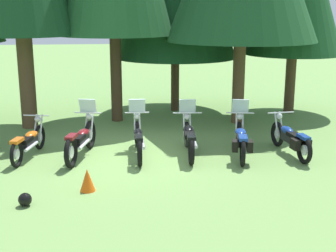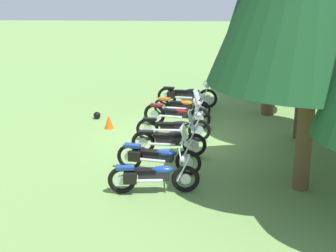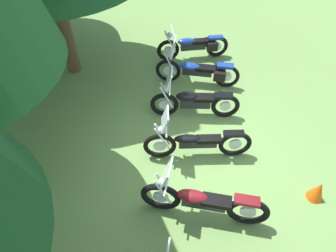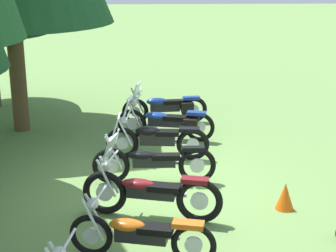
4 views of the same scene
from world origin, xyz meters
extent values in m
plane|color=#6B934C|center=(0.00, 0.00, 0.00)|extent=(80.00, 80.00, 0.00)
torus|color=black|center=(-3.99, 1.26, 0.38)|extent=(0.23, 0.78, 0.77)
cylinder|color=silver|center=(-3.99, 1.26, 0.38)|extent=(0.09, 0.30, 0.29)
torus|color=black|center=(-4.23, -0.36, 0.38)|extent=(0.23, 0.78, 0.77)
cylinder|color=silver|center=(-4.23, -0.36, 0.38)|extent=(0.09, 0.30, 0.29)
cube|color=black|center=(-4.11, 0.45, 0.50)|extent=(0.30, 0.83, 0.25)
ellipsoid|color=black|center=(-4.07, 0.67, 0.65)|extent=(0.31, 0.60, 0.20)
cube|color=black|center=(-4.14, 0.23, 0.62)|extent=(0.29, 0.56, 0.10)
cube|color=black|center=(-4.22, -0.28, 0.74)|extent=(0.23, 0.46, 0.08)
cylinder|color=silver|center=(-4.06, 1.21, 0.68)|extent=(0.09, 0.34, 0.65)
cylinder|color=silver|center=(-3.93, 1.19, 0.68)|extent=(0.09, 0.34, 0.65)
cylinder|color=silver|center=(-4.01, 1.12, 1.02)|extent=(0.74, 0.15, 0.04)
sphere|color=silver|center=(-3.99, 1.21, 0.90)|extent=(0.19, 0.19, 0.17)
cylinder|color=silver|center=(-4.02, 0.25, 0.40)|extent=(0.20, 0.81, 0.08)
cube|color=black|center=(-4.34, -0.14, 0.48)|extent=(0.19, 0.34, 0.26)
cube|color=black|center=(-4.06, -0.18, 0.48)|extent=(0.19, 0.34, 0.26)
torus|color=black|center=(-2.54, 1.00, 0.33)|extent=(0.23, 0.66, 0.65)
cylinder|color=silver|center=(-2.54, 1.00, 0.33)|extent=(0.10, 0.26, 0.25)
torus|color=black|center=(-2.87, -0.47, 0.33)|extent=(0.23, 0.66, 0.65)
cylinder|color=silver|center=(-2.87, -0.47, 0.33)|extent=(0.10, 0.26, 0.25)
cube|color=black|center=(-2.71, 0.27, 0.42)|extent=(0.37, 0.77, 0.21)
ellipsoid|color=#D16014|center=(-2.66, 0.47, 0.55)|extent=(0.38, 0.58, 0.16)
cube|color=black|center=(-2.75, 0.07, 0.52)|extent=(0.35, 0.54, 0.10)
cube|color=#D16014|center=(-2.85, -0.39, 0.64)|extent=(0.29, 0.47, 0.08)
cylinder|color=silver|center=(-2.63, 0.96, 0.62)|extent=(0.12, 0.34, 0.65)
cylinder|color=silver|center=(-2.47, 0.93, 0.62)|extent=(0.12, 0.34, 0.65)
cylinder|color=silver|center=(-2.57, 0.87, 0.96)|extent=(0.68, 0.19, 0.04)
sphere|color=silver|center=(-2.55, 0.95, 0.84)|extent=(0.20, 0.20, 0.17)
cylinder|color=silver|center=(-2.61, 0.08, 0.35)|extent=(0.24, 0.74, 0.08)
torus|color=black|center=(-1.19, 0.90, 0.39)|extent=(0.30, 0.78, 0.78)
cylinder|color=silver|center=(-1.19, 0.90, 0.39)|extent=(0.12, 0.30, 0.30)
torus|color=black|center=(-1.58, -0.67, 0.39)|extent=(0.30, 0.78, 0.78)
cylinder|color=silver|center=(-1.58, -0.67, 0.39)|extent=(0.12, 0.30, 0.30)
cube|color=black|center=(-1.38, 0.12, 0.48)|extent=(0.40, 0.83, 0.20)
ellipsoid|color=maroon|center=(-1.33, 0.33, 0.60)|extent=(0.40, 0.62, 0.16)
cube|color=black|center=(-1.44, -0.10, 0.57)|extent=(0.37, 0.58, 0.10)
cube|color=maroon|center=(-1.56, -0.59, 0.75)|extent=(0.30, 0.47, 0.08)
cylinder|color=silver|center=(-1.28, 0.86, 0.69)|extent=(0.12, 0.34, 0.65)
cylinder|color=silver|center=(-1.13, 0.83, 0.69)|extent=(0.12, 0.34, 0.65)
cylinder|color=silver|center=(-1.22, 0.77, 1.02)|extent=(0.70, 0.20, 0.04)
sphere|color=silver|center=(-1.20, 0.85, 0.90)|extent=(0.21, 0.21, 0.17)
cylinder|color=silver|center=(-1.30, -0.09, 0.41)|extent=(0.27, 0.80, 0.08)
cube|color=silver|center=(-1.22, 0.79, 1.20)|extent=(0.46, 0.25, 0.39)
torus|color=black|center=(0.08, 0.88, 0.36)|extent=(0.12, 0.73, 0.72)
cylinder|color=silver|center=(0.08, 0.88, 0.36)|extent=(0.06, 0.28, 0.28)
torus|color=black|center=(0.05, -0.77, 0.36)|extent=(0.12, 0.73, 0.72)
cylinder|color=silver|center=(0.05, -0.77, 0.36)|extent=(0.06, 0.28, 0.28)
cube|color=black|center=(0.06, 0.05, 0.45)|extent=(0.19, 0.82, 0.20)
ellipsoid|color=black|center=(0.07, 0.28, 0.58)|extent=(0.23, 0.59, 0.16)
cube|color=black|center=(0.06, -0.17, 0.55)|extent=(0.22, 0.55, 0.10)
cube|color=black|center=(0.05, -0.69, 0.70)|extent=(0.17, 0.44, 0.08)
cylinder|color=silver|center=(0.02, 0.82, 0.66)|extent=(0.05, 0.34, 0.65)
cylinder|color=silver|center=(0.15, 0.82, 0.66)|extent=(0.05, 0.34, 0.65)
cylinder|color=silver|center=(0.08, 0.74, 1.00)|extent=(0.65, 0.05, 0.04)
sphere|color=silver|center=(0.08, 0.83, 0.88)|extent=(0.17, 0.17, 0.17)
cylinder|color=silver|center=(0.17, -0.13, 0.38)|extent=(0.10, 0.82, 0.08)
cube|color=silver|center=(0.08, 0.76, 1.18)|extent=(0.44, 0.16, 0.39)
torus|color=black|center=(1.43, 0.72, 0.35)|extent=(0.17, 0.71, 0.71)
cylinder|color=silver|center=(1.43, 0.72, 0.35)|extent=(0.07, 0.27, 0.27)
torus|color=black|center=(1.30, -0.79, 0.35)|extent=(0.17, 0.71, 0.71)
cylinder|color=silver|center=(1.30, -0.79, 0.35)|extent=(0.07, 0.27, 0.27)
cube|color=black|center=(1.36, -0.04, 0.47)|extent=(0.29, 0.77, 0.27)
ellipsoid|color=black|center=(1.38, 0.17, 0.63)|extent=(0.33, 0.56, 0.21)
cube|color=black|center=(1.34, -0.24, 0.60)|extent=(0.31, 0.52, 0.10)
cube|color=black|center=(1.30, -0.71, 0.68)|extent=(0.24, 0.46, 0.08)
cylinder|color=silver|center=(1.34, 0.67, 0.65)|extent=(0.07, 0.34, 0.65)
cylinder|color=silver|center=(1.51, 0.65, 0.65)|extent=(0.07, 0.34, 0.65)
cylinder|color=silver|center=(1.41, 0.58, 0.99)|extent=(0.77, 0.10, 0.04)
sphere|color=silver|center=(1.42, 0.67, 0.87)|extent=(0.18, 0.18, 0.17)
cylinder|color=silver|center=(1.49, -0.21, 0.37)|extent=(0.14, 0.75, 0.08)
cube|color=silver|center=(1.42, 0.60, 1.17)|extent=(0.45, 0.19, 0.39)
torus|color=black|center=(2.84, 0.55, 0.35)|extent=(0.25, 0.71, 0.71)
cylinder|color=silver|center=(2.84, 0.55, 0.35)|extent=(0.11, 0.28, 0.27)
torus|color=black|center=(2.50, -1.05, 0.35)|extent=(0.25, 0.71, 0.71)
cylinder|color=silver|center=(2.50, -1.05, 0.35)|extent=(0.11, 0.28, 0.27)
cube|color=black|center=(2.67, -0.25, 0.45)|extent=(0.39, 0.84, 0.21)
ellipsoid|color=navy|center=(2.72, -0.03, 0.58)|extent=(0.40, 0.62, 0.17)
cube|color=black|center=(2.62, -0.47, 0.55)|extent=(0.37, 0.58, 0.10)
cube|color=navy|center=(2.52, -0.97, 0.69)|extent=(0.30, 0.47, 0.08)
cylinder|color=silver|center=(2.75, 0.51, 0.65)|extent=(0.11, 0.34, 0.65)
cylinder|color=silver|center=(2.91, 0.47, 0.65)|extent=(0.11, 0.34, 0.65)
cylinder|color=silver|center=(2.81, 0.41, 0.99)|extent=(0.73, 0.19, 0.04)
sphere|color=silver|center=(2.83, 0.50, 0.87)|extent=(0.20, 0.20, 0.17)
cylinder|color=silver|center=(2.77, -0.45, 0.37)|extent=(0.25, 0.81, 0.08)
cube|color=silver|center=(2.82, 0.43, 1.17)|extent=(0.46, 0.24, 0.39)
cube|color=black|center=(2.37, -0.81, 0.45)|extent=(0.20, 0.34, 0.26)
cube|color=black|center=(2.72, -0.89, 0.45)|extent=(0.20, 0.34, 0.26)
torus|color=black|center=(3.91, 0.49, 0.34)|extent=(0.17, 0.70, 0.69)
cylinder|color=silver|center=(3.91, 0.49, 0.34)|extent=(0.07, 0.26, 0.26)
torus|color=black|center=(4.04, -1.04, 0.34)|extent=(0.17, 0.70, 0.69)
cylinder|color=silver|center=(4.04, -1.04, 0.34)|extent=(0.07, 0.26, 0.26)
cube|color=black|center=(3.98, -0.27, 0.45)|extent=(0.25, 0.78, 0.24)
ellipsoid|color=navy|center=(3.96, -0.06, 0.60)|extent=(0.28, 0.56, 0.19)
cube|color=black|center=(3.99, -0.49, 0.57)|extent=(0.26, 0.53, 0.10)
cube|color=navy|center=(4.03, -0.96, 0.66)|extent=(0.21, 0.45, 0.08)
cylinder|color=silver|center=(3.84, 0.43, 0.64)|extent=(0.07, 0.34, 0.65)
cylinder|color=silver|center=(3.99, 0.44, 0.64)|extent=(0.07, 0.34, 0.65)
cylinder|color=silver|center=(3.92, 0.35, 0.98)|extent=(0.74, 0.10, 0.04)
sphere|color=silver|center=(3.91, 0.44, 0.86)|extent=(0.18, 0.18, 0.17)
cylinder|color=silver|center=(4.11, -0.43, 0.36)|extent=(0.14, 0.77, 0.08)
cube|color=black|center=(3.87, -0.86, 0.44)|extent=(0.17, 0.33, 0.26)
cube|color=black|center=(4.17, -0.83, 0.44)|extent=(0.17, 0.33, 0.26)
cylinder|color=brown|center=(-5.93, 4.54, 1.32)|extent=(0.51, 0.51, 2.65)
cylinder|color=brown|center=(-3.21, 3.50, 1.45)|extent=(0.49, 0.49, 2.90)
cylinder|color=#42301E|center=(-0.42, 4.11, 1.43)|extent=(0.37, 0.37, 2.86)
cylinder|color=brown|center=(3.55, 3.34, 1.34)|extent=(0.40, 0.40, 2.69)
cone|color=#EA590F|center=(-1.13, -2.19, 0.24)|extent=(0.32, 0.32, 0.48)
sphere|color=black|center=(-2.29, -2.83, 0.13)|extent=(0.26, 0.26, 0.26)
camera|label=1|loc=(-0.56, -11.45, 3.69)|focal=49.97mm
camera|label=2|loc=(15.07, 0.59, 5.17)|focal=53.27mm
camera|label=3|loc=(-4.17, 0.92, 5.41)|focal=32.35mm
camera|label=4|loc=(-9.63, 0.14, 4.22)|focal=58.11mm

